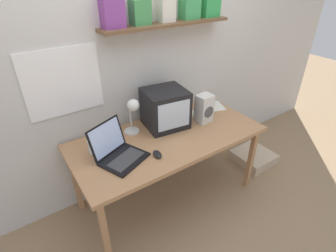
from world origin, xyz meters
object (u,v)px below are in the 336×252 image
object	(u,v)px
desk_lamp	(133,111)
open_notebook	(213,106)
computer_mouse	(157,154)
space_heater	(204,108)
corner_desk	(168,141)
crt_monitor	(165,108)
juice_glass	(93,147)
laptop	(117,150)
printed_handout	(185,113)
floor_cushion	(253,157)

from	to	relation	value
desk_lamp	open_notebook	xyz separation A→B (m)	(0.94, 0.01, -0.23)
computer_mouse	space_heater	bearing A→B (deg)	18.03
desk_lamp	computer_mouse	bearing A→B (deg)	-92.95
corner_desk	crt_monitor	bearing A→B (deg)	63.35
desk_lamp	juice_glass	bearing A→B (deg)	-175.21
corner_desk	space_heater	xyz separation A→B (m)	(0.42, 0.03, 0.19)
juice_glass	laptop	bearing A→B (deg)	-52.09
crt_monitor	printed_handout	world-z (taller)	crt_monitor
crt_monitor	juice_glass	distance (m)	0.71
floor_cushion	laptop	bearing A→B (deg)	177.04
computer_mouse	floor_cushion	bearing A→B (deg)	3.12
juice_glass	computer_mouse	bearing A→B (deg)	-39.67
laptop	computer_mouse	xyz separation A→B (m)	(0.26, -0.16, -0.05)
desk_lamp	crt_monitor	bearing A→B (deg)	-6.50
laptop	open_notebook	size ratio (longest dim) A/B	1.55
space_heater	computer_mouse	xyz separation A→B (m)	(-0.65, -0.21, -0.12)
printed_handout	open_notebook	distance (m)	0.34
corner_desk	floor_cushion	bearing A→B (deg)	-5.54
desk_lamp	open_notebook	distance (m)	0.96
crt_monitor	computer_mouse	xyz separation A→B (m)	(-0.31, -0.35, -0.16)
desk_lamp	computer_mouse	xyz separation A→B (m)	(-0.00, -0.37, -0.22)
desk_lamp	open_notebook	size ratio (longest dim) A/B	1.24
juice_glass	open_notebook	distance (m)	1.33
crt_monitor	juice_glass	xyz separation A→B (m)	(-0.70, -0.03, -0.12)
crt_monitor	open_notebook	xyz separation A→B (m)	(0.63, 0.03, -0.17)
laptop	juice_glass	xyz separation A→B (m)	(-0.13, 0.16, -0.02)
laptop	printed_handout	size ratio (longest dim) A/B	1.85
crt_monitor	floor_cushion	world-z (taller)	crt_monitor
juice_glass	space_heater	distance (m)	1.05
laptop	open_notebook	bearing A→B (deg)	-11.95
space_heater	floor_cushion	size ratio (longest dim) A/B	0.65
crt_monitor	computer_mouse	size ratio (longest dim) A/B	3.55
laptop	desk_lamp	distance (m)	0.38
computer_mouse	open_notebook	distance (m)	1.01
laptop	juice_glass	distance (m)	0.21
crt_monitor	desk_lamp	world-z (taller)	crt_monitor
printed_handout	laptop	bearing A→B (deg)	-162.77
crt_monitor	corner_desk	bearing A→B (deg)	-109.19
laptop	crt_monitor	bearing A→B (deg)	-3.79
corner_desk	floor_cushion	size ratio (longest dim) A/B	4.07
computer_mouse	printed_handout	xyz separation A→B (m)	(0.60, 0.43, -0.01)
desk_lamp	space_heater	xyz separation A→B (m)	(0.65, -0.16, -0.10)
corner_desk	juice_glass	world-z (taller)	juice_glass
corner_desk	laptop	size ratio (longest dim) A/B	3.93
corner_desk	printed_handout	xyz separation A→B (m)	(0.37, 0.24, 0.06)
space_heater	computer_mouse	distance (m)	0.70
corner_desk	computer_mouse	xyz separation A→B (m)	(-0.23, -0.19, 0.07)
crt_monitor	space_heater	distance (m)	0.37
crt_monitor	open_notebook	size ratio (longest dim) A/B	1.47
desk_lamp	juice_glass	size ratio (longest dim) A/B	2.97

